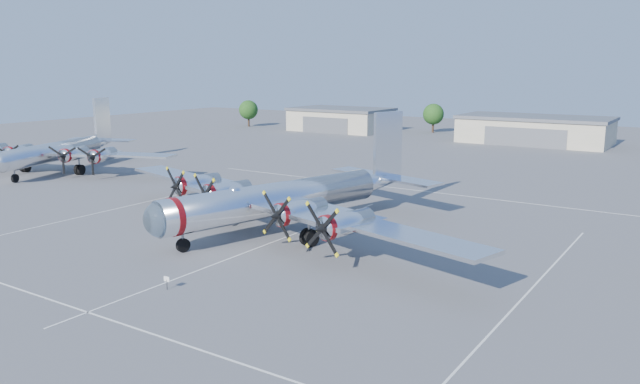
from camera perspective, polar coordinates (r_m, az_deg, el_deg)
The scene contains 9 objects.
ground at distance 57.01m, azimuth -2.42°, elevation -3.88°, with size 260.00×260.00×0.00m, color #565659.
parking_lines at distance 55.65m, azimuth -3.48°, elevation -4.27°, with size 60.00×50.08×0.01m.
hangar_west at distance 148.75m, azimuth 1.92°, elevation 6.67°, with size 22.60×14.60×5.40m.
hangar_center at distance 131.17m, azimuth 19.03°, elevation 5.41°, with size 28.60×14.60×5.40m.
tree_far_west at distance 159.96m, azimuth -6.56°, elevation 7.47°, with size 4.80×4.80×6.64m.
tree_west at distance 146.64m, azimuth 10.33°, elevation 7.01°, with size 4.80×4.80×6.64m.
main_bomber_b29 at distance 58.70m, azimuth -2.97°, elevation -3.44°, with size 46.85×32.05×10.36m, color white, non-canonical shape.
bomber_west at distance 98.27m, azimuth -22.68°, elevation 1.73°, with size 38.36×27.16×10.13m, color silver, non-canonical shape.
info_placard at distance 44.34m, azimuth -13.84°, elevation -7.85°, with size 0.49×0.07×0.93m.
Camera 1 is at (32.16, -44.60, 15.04)m, focal length 35.00 mm.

